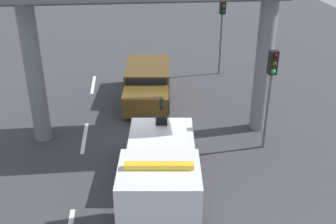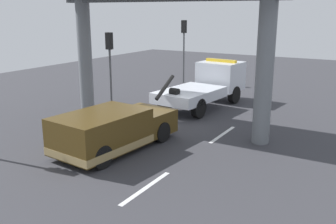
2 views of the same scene
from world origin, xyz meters
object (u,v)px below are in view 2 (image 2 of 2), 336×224
(towed_van_green, at_px, (112,131))
(tow_truck_white, at_px, (208,84))
(traffic_light_far, at_px, (110,53))
(traffic_light_mid, at_px, (184,38))

(towed_van_green, bearing_deg, tow_truck_white, -0.56)
(traffic_light_far, bearing_deg, towed_van_green, -141.05)
(towed_van_green, bearing_deg, traffic_light_far, 38.95)
(traffic_light_far, relative_size, traffic_light_mid, 0.90)
(tow_truck_white, distance_m, traffic_light_far, 5.74)
(traffic_light_far, xyz_separation_m, traffic_light_mid, (8.50, 0.00, 0.32))
(tow_truck_white, height_order, traffic_light_mid, traffic_light_mid)
(tow_truck_white, relative_size, towed_van_green, 1.36)
(traffic_light_mid, bearing_deg, towed_van_green, -162.51)
(tow_truck_white, bearing_deg, traffic_light_mid, 39.78)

